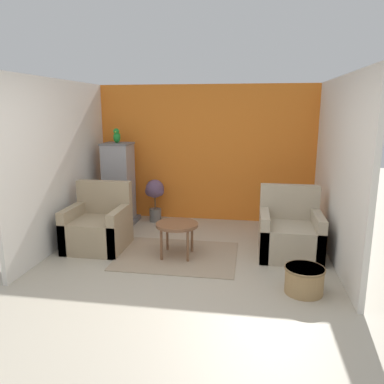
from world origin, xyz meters
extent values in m
plane|color=#B2A893|center=(0.00, 0.00, 0.00)|extent=(20.00, 20.00, 0.00)
cube|color=orange|center=(0.00, 3.09, 1.21)|extent=(3.98, 0.06, 2.43)
cube|color=silver|center=(-1.96, 1.53, 1.21)|extent=(0.06, 3.06, 2.43)
cube|color=silver|center=(1.96, 1.53, 1.21)|extent=(0.06, 3.06, 2.43)
cube|color=gray|center=(-0.16, 1.20, 0.01)|extent=(1.64, 1.27, 0.01)
cylinder|color=brown|center=(-0.16, 1.20, 0.46)|extent=(0.58, 0.58, 0.04)
cylinder|color=brown|center=(-0.34, 1.01, 0.22)|extent=(0.04, 0.04, 0.44)
cylinder|color=brown|center=(0.02, 1.01, 0.22)|extent=(0.04, 0.04, 0.44)
cylinder|color=brown|center=(-0.34, 1.38, 0.22)|extent=(0.04, 0.04, 0.44)
cylinder|color=brown|center=(0.02, 1.38, 0.22)|extent=(0.04, 0.04, 0.44)
cube|color=#9E896B|center=(-1.37, 1.31, 0.23)|extent=(0.83, 0.79, 0.45)
cube|color=#9E896B|center=(-1.37, 1.64, 0.70)|extent=(0.83, 0.14, 0.50)
cube|color=#9E896B|center=(-1.72, 1.31, 0.31)|extent=(0.12, 0.79, 0.63)
cube|color=#9E896B|center=(-1.01, 1.31, 0.31)|extent=(0.12, 0.79, 0.63)
cube|color=tan|center=(1.38, 1.46, 0.23)|extent=(0.83, 0.79, 0.45)
cube|color=tan|center=(1.38, 1.78, 0.70)|extent=(0.83, 0.14, 0.50)
cube|color=tan|center=(1.03, 1.46, 0.31)|extent=(0.12, 0.79, 0.63)
cube|color=tan|center=(1.74, 1.46, 0.31)|extent=(0.12, 0.79, 0.63)
cube|color=slate|center=(-1.48, 2.58, 0.04)|extent=(0.59, 0.59, 0.08)
cube|color=#939399|center=(-1.48, 2.58, 0.74)|extent=(0.46, 0.46, 1.32)
cube|color=slate|center=(-1.48, 2.58, 1.42)|extent=(0.48, 0.48, 0.03)
ellipsoid|color=#1E842D|center=(-1.48, 2.58, 1.53)|extent=(0.12, 0.15, 0.19)
sphere|color=#1E842D|center=(-1.48, 2.56, 1.63)|extent=(0.10, 0.10, 0.10)
cone|color=gold|center=(-1.48, 2.52, 1.62)|extent=(0.05, 0.05, 0.05)
cone|color=#1E842D|center=(-1.48, 2.65, 1.51)|extent=(0.06, 0.12, 0.16)
cylinder|color=#66605B|center=(-0.87, 2.76, 0.11)|extent=(0.21, 0.21, 0.23)
cylinder|color=brown|center=(-0.87, 2.76, 0.36)|extent=(0.03, 0.03, 0.26)
sphere|color=#664C6B|center=(-0.87, 2.76, 0.61)|extent=(0.33, 0.33, 0.33)
sphere|color=#664C6B|center=(-0.96, 2.80, 0.55)|extent=(0.20, 0.20, 0.20)
sphere|color=#664C6B|center=(-0.79, 2.74, 0.56)|extent=(0.18, 0.18, 0.18)
cylinder|color=#A37F51|center=(1.45, 0.38, 0.15)|extent=(0.42, 0.42, 0.30)
cylinder|color=brown|center=(1.45, 0.38, 0.29)|extent=(0.44, 0.44, 0.02)
camera|label=1|loc=(0.82, -3.61, 2.02)|focal=35.00mm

